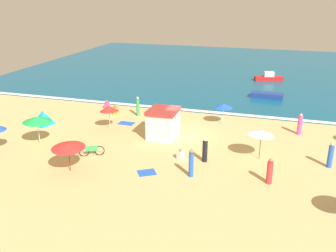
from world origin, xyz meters
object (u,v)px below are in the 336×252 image
at_px(beach_umbrella_1, 261,133).
at_px(beachgoer_6, 270,172).
at_px(beachgoer_2, 330,156).
at_px(beachgoer_3, 115,110).
at_px(beach_umbrella_2, 68,146).
at_px(beachgoer_8, 205,150).
at_px(small_boat_1, 267,95).
at_px(beachgoer_1, 107,105).
at_px(small_boat_0, 269,78).
at_px(lifeguard_cabana, 163,123).
at_px(beach_umbrella_6, 224,106).
at_px(beachgoer_0, 300,125).
at_px(beach_umbrella_3, 109,109).
at_px(beachgoer_7, 180,155).
at_px(beach_umbrella_5, 37,119).
at_px(beachgoer_5, 191,163).
at_px(beach_tent, 43,117).
at_px(beachgoer_4, 138,107).
at_px(parked_bicycle, 92,151).

xyz_separation_m(beach_umbrella_1, beachgoer_6, (0.86, -3.58, -1.18)).
relative_size(beachgoer_2, beachgoer_3, 1.93).
bearing_deg(beach_umbrella_2, beachgoer_8, 26.35).
relative_size(beach_umbrella_1, beachgoer_6, 1.54).
xyz_separation_m(beachgoer_2, small_boat_1, (-5.08, 16.24, -0.46)).
distance_m(beachgoer_1, small_boat_0, 22.76).
relative_size(lifeguard_cabana, beachgoer_3, 2.77).
height_order(beach_umbrella_6, beachgoer_0, beach_umbrella_6).
bearing_deg(beach_umbrella_3, beach_umbrella_2, -82.98).
bearing_deg(beachgoer_7, lifeguard_cabana, 123.95).
xyz_separation_m(beachgoer_3, beachgoer_7, (8.72, -8.08, -0.07)).
height_order(beach_umbrella_2, small_boat_0, beach_umbrella_2).
bearing_deg(beachgoer_7, beach_umbrella_5, -177.38).
bearing_deg(beach_umbrella_3, beachgoer_5, -36.90).
distance_m(beach_tent, beachgoer_2, 23.62).
relative_size(lifeguard_cabana, beach_umbrella_3, 1.09).
xyz_separation_m(beach_umbrella_3, beachgoer_0, (15.58, 3.32, -0.95)).
relative_size(beach_umbrella_2, small_boat_0, 0.62).
distance_m(beach_umbrella_3, beach_umbrella_6, 9.96).
bearing_deg(beachgoer_6, beachgoer_3, 146.35).
height_order(beach_umbrella_3, beachgoer_5, beach_umbrella_3).
bearing_deg(beachgoer_4, beach_umbrella_3, -104.92).
bearing_deg(beachgoer_5, beachgoer_4, 126.37).
distance_m(beach_umbrella_6, beachgoer_1, 12.07).
bearing_deg(parked_bicycle, beach_tent, 146.70).
relative_size(beach_umbrella_1, beach_umbrella_5, 0.89).
height_order(beachgoer_3, small_boat_0, small_boat_0).
distance_m(beachgoer_1, beachgoer_5, 16.63).
height_order(lifeguard_cabana, beach_tent, lifeguard_cabana).
height_order(beach_umbrella_5, beach_umbrella_6, beach_umbrella_5).
bearing_deg(beachgoer_1, small_boat_1, 29.11).
distance_m(parked_bicycle, beachgoer_6, 12.46).
bearing_deg(beach_umbrella_1, beachgoer_7, -161.89).
bearing_deg(beachgoer_2, small_boat_0, 102.10).
height_order(lifeguard_cabana, beach_umbrella_3, lifeguard_cabana).
height_order(beachgoer_0, beachgoer_4, beachgoer_4).
distance_m(beach_umbrella_1, beach_umbrella_6, 7.48).
bearing_deg(beachgoer_5, beach_umbrella_1, 45.95).
relative_size(beach_umbrella_1, beachgoer_4, 1.38).
relative_size(beach_umbrella_3, beachgoer_4, 1.26).
xyz_separation_m(beachgoer_2, beachgoer_5, (-8.59, -4.07, 0.08)).
distance_m(lifeguard_cabana, beachgoer_7, 4.46).
distance_m(beachgoer_0, beachgoer_2, 6.17).
distance_m(beach_umbrella_5, beachgoer_0, 20.96).
xyz_separation_m(beach_umbrella_6, beach_tent, (-15.24, -4.75, -1.08)).
height_order(beachgoer_1, beachgoer_4, beachgoer_4).
height_order(lifeguard_cabana, beachgoer_7, lifeguard_cabana).
relative_size(beachgoer_5, small_boat_0, 0.50).
relative_size(beach_umbrella_1, beach_umbrella_2, 1.11).
distance_m(beach_umbrella_5, beachgoer_4, 10.01).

